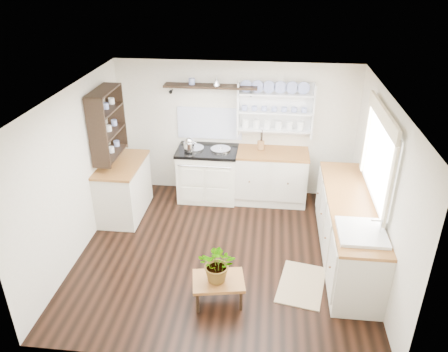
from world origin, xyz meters
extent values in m
cube|color=black|center=(0.00, 0.00, 0.00)|extent=(4.00, 3.80, 0.01)
cube|color=beige|center=(0.00, 1.90, 1.15)|extent=(4.00, 0.02, 2.30)
cube|color=beige|center=(2.00, 0.00, 1.15)|extent=(0.02, 3.80, 2.30)
cube|color=beige|center=(-2.00, 0.00, 1.15)|extent=(0.02, 3.80, 2.30)
cube|color=white|center=(0.00, 0.00, 2.30)|extent=(4.00, 3.80, 0.01)
cube|color=white|center=(1.96, 0.15, 1.50)|extent=(0.04, 1.40, 1.00)
cube|color=white|center=(1.94, 0.15, 1.50)|extent=(0.02, 1.50, 1.10)
cube|color=#F8EDC6|center=(1.92, 0.15, 2.08)|extent=(0.04, 1.55, 0.18)
cube|color=white|center=(-0.44, 1.57, 0.43)|extent=(0.97, 0.63, 0.85)
cube|color=black|center=(-0.44, 1.57, 0.88)|extent=(1.01, 0.67, 0.05)
cylinder|color=silver|center=(-0.66, 1.57, 0.92)|extent=(0.33, 0.33, 0.03)
cylinder|color=silver|center=(-0.22, 1.57, 0.92)|extent=(0.33, 0.33, 0.03)
cylinder|color=silver|center=(-0.44, 1.21, 0.76)|extent=(0.87, 0.02, 0.02)
cube|color=beige|center=(0.60, 1.60, 0.44)|extent=(1.25, 0.60, 0.88)
cube|color=brown|center=(0.60, 1.60, 0.88)|extent=(1.27, 0.63, 0.04)
cube|color=beige|center=(1.70, 0.10, 0.44)|extent=(0.60, 2.40, 0.88)
cube|color=brown|center=(1.70, 0.10, 0.88)|extent=(0.62, 2.43, 0.04)
cube|color=white|center=(1.70, -0.65, 0.80)|extent=(0.55, 0.60, 0.28)
cylinder|color=silver|center=(1.90, -0.65, 1.00)|extent=(0.02, 0.02, 0.22)
cube|color=beige|center=(-1.70, 0.90, 0.44)|extent=(0.60, 1.10, 0.88)
cube|color=brown|center=(-1.70, 0.90, 0.88)|extent=(0.62, 1.13, 0.04)
cube|color=white|center=(0.65, 1.88, 1.55)|extent=(1.20, 0.03, 0.90)
cube|color=white|center=(0.65, 1.79, 1.55)|extent=(1.20, 0.22, 0.02)
cylinder|color=navy|center=(0.65, 1.80, 1.82)|extent=(0.20, 0.02, 0.20)
cube|color=black|center=(-0.40, 1.77, 1.92)|extent=(1.50, 0.24, 0.04)
cone|color=black|center=(-1.05, 1.84, 1.81)|extent=(0.06, 0.20, 0.06)
cone|color=black|center=(0.25, 1.84, 1.81)|extent=(0.06, 0.20, 0.06)
cube|color=black|center=(-1.84, 0.90, 1.55)|extent=(0.28, 0.80, 1.05)
cylinder|color=olive|center=(0.44, 1.68, 0.98)|extent=(0.12, 0.12, 0.14)
cube|color=brown|center=(0.06, -0.97, 0.31)|extent=(0.68, 0.54, 0.04)
cylinder|color=black|center=(-0.16, -1.18, 0.15)|extent=(0.04, 0.04, 0.29)
cylinder|color=black|center=(-0.22, -0.85, 0.15)|extent=(0.04, 0.04, 0.29)
cylinder|color=black|center=(0.34, -1.09, 0.15)|extent=(0.04, 0.04, 0.29)
cylinder|color=black|center=(0.28, -0.76, 0.15)|extent=(0.04, 0.04, 0.29)
imported|color=#3F7233|center=(0.06, -0.97, 0.57)|extent=(0.47, 0.41, 0.48)
cube|color=#83674C|center=(1.08, -0.56, 0.01)|extent=(0.70, 0.94, 0.02)
camera|label=1|loc=(0.58, -5.02, 3.79)|focal=35.00mm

